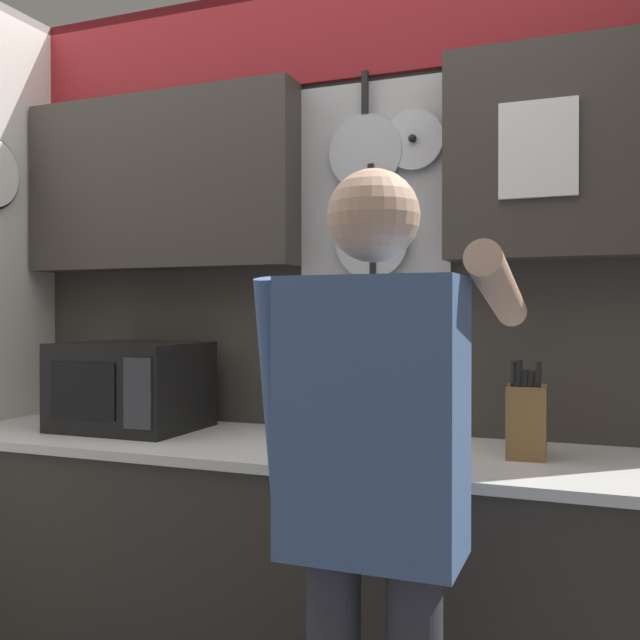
{
  "coord_description": "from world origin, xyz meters",
  "views": [
    {
      "loc": [
        0.98,
        -2.11,
        1.32
      ],
      "look_at": [
        0.07,
        0.22,
        1.3
      ],
      "focal_mm": 40.0,
      "sensor_mm": 36.0,
      "label": 1
    }
  ],
  "objects_px": {
    "knife_block": "(527,420)",
    "person": "(375,477)",
    "utensil_crock": "(303,414)",
    "microwave": "(131,386)"
  },
  "relations": [
    {
      "from": "microwave",
      "to": "utensil_crock",
      "type": "bearing_deg",
      "value": 0.18
    },
    {
      "from": "utensil_crock",
      "to": "microwave",
      "type": "bearing_deg",
      "value": -179.82
    },
    {
      "from": "person",
      "to": "utensil_crock",
      "type": "bearing_deg",
      "value": 123.67
    },
    {
      "from": "utensil_crock",
      "to": "person",
      "type": "xyz_separation_m",
      "value": [
        0.46,
        -0.69,
        -0.02
      ]
    },
    {
      "from": "knife_block",
      "to": "utensil_crock",
      "type": "relative_size",
      "value": 0.81
    },
    {
      "from": "knife_block",
      "to": "person",
      "type": "xyz_separation_m",
      "value": [
        -0.25,
        -0.68,
        -0.04
      ]
    },
    {
      "from": "microwave",
      "to": "utensil_crock",
      "type": "xyz_separation_m",
      "value": [
        0.67,
        0.0,
        -0.07
      ]
    },
    {
      "from": "utensil_crock",
      "to": "knife_block",
      "type": "bearing_deg",
      "value": -0.11
    },
    {
      "from": "knife_block",
      "to": "person",
      "type": "distance_m",
      "value": 0.73
    },
    {
      "from": "microwave",
      "to": "person",
      "type": "distance_m",
      "value": 1.32
    }
  ]
}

